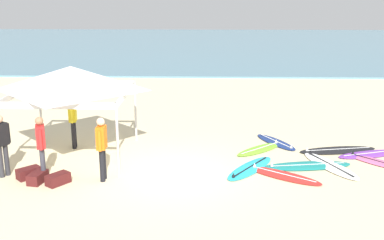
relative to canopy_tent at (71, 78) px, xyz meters
name	(u,v)px	position (x,y,z in m)	size (l,w,h in m)	color
ground_plane	(175,174)	(3.08, -1.37, -2.39)	(80.00, 80.00, 0.00)	beige
sea	(198,44)	(3.08, 31.43, -2.34)	(80.00, 36.00, 0.10)	#568499
canopy_tent	(71,78)	(0.00, 0.00, 0.00)	(3.31, 3.31, 2.75)	#B7B7BC
surfboard_cyan	(250,168)	(5.18, -0.95, -2.35)	(1.75, 2.19, 0.19)	#23B2CC
surfboard_lime	(260,149)	(5.64, 0.71, -2.35)	(1.80, 1.71, 0.19)	#7AD12D
surfboard_black	(338,150)	(8.07, 0.68, -2.35)	(2.57, 1.13, 0.19)	black
surfboard_white	(330,165)	(7.49, -0.67, -2.35)	(1.49, 2.40, 0.19)	white
surfboard_pink	(377,162)	(8.92, -0.34, -2.35)	(1.67, 1.75, 0.19)	pink
surfboard_red	(283,175)	(6.03, -1.45, -2.35)	(2.12, 1.74, 0.19)	red
surfboard_teal	(307,166)	(6.83, -0.71, -2.35)	(2.64, 1.08, 0.19)	#19847F
surfboard_purple	(370,154)	(8.96, 0.35, -2.35)	(2.24, 1.23, 0.19)	purple
surfboard_navy	(276,142)	(6.25, 1.43, -2.35)	(1.39, 1.94, 0.19)	navy
person_yellow	(73,118)	(-0.27, 0.77, -1.40)	(0.27, 0.55, 1.71)	black
person_red	(41,144)	(-0.38, -1.80, -1.40)	(0.32, 0.53, 1.71)	#383842
person_orange	(102,145)	(1.23, -1.84, -1.40)	(0.22, 0.55, 1.71)	black
person_black	(1,141)	(-1.50, -1.65, -1.40)	(0.38, 0.48, 1.71)	#2D2D33
gear_bag_near_tent	(29,173)	(-0.81, -1.76, -2.25)	(0.60, 0.32, 0.28)	#4C1919
gear_bag_by_pole	(38,177)	(-0.46, -2.06, -2.25)	(0.60, 0.32, 0.28)	#4C1919
gear_bag_on_sand	(58,179)	(0.11, -2.15, -2.25)	(0.60, 0.32, 0.28)	#4C1919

